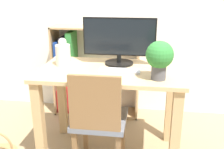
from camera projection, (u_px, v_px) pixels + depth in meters
desk at (110, 89)px, 2.11m from camera, size 1.13×0.65×0.77m
monitor at (119, 40)px, 2.14m from camera, size 0.60×0.24×0.38m
keyboard at (119, 71)px, 2.00m from camera, size 0.32×0.11×0.02m
vase at (63, 54)px, 2.14m from camera, size 0.12×0.12×0.23m
potted_plant at (160, 57)px, 1.80m from camera, size 0.19×0.19×0.27m
chair at (98, 118)px, 1.95m from camera, size 0.40×0.40×0.84m
bookshelf at (81, 71)px, 2.89m from camera, size 0.93×0.28×0.99m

